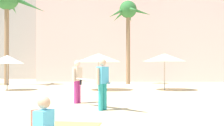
# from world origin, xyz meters

# --- Properties ---
(hotel_pink) EXTENTS (23.01, 11.99, 14.31)m
(hotel_pink) POSITION_xyz_m (4.67, 28.69, 7.15)
(hotel_pink) COLOR beige
(hotel_pink) RESTS_ON ground
(palm_tree_far_left) EXTENTS (3.72, 3.82, 6.94)m
(palm_tree_far_left) POSITION_xyz_m (1.91, 19.21, 5.68)
(palm_tree_far_left) COLOR #896B4C
(palm_tree_far_left) RESTS_ON ground
(palm_tree_left) EXTENTS (6.10, 6.18, 7.77)m
(palm_tree_left) POSITION_xyz_m (-7.60, 17.40, 6.44)
(palm_tree_left) COLOR #896B4C
(palm_tree_left) RESTS_ON ground
(cafe_umbrella_1) EXTENTS (2.71, 2.71, 2.25)m
(cafe_umbrella_1) POSITION_xyz_m (-0.05, 12.81, 1.99)
(cafe_umbrella_1) COLOR gray
(cafe_umbrella_1) RESTS_ON ground
(cafe_umbrella_2) EXTENTS (2.02, 2.02, 2.14)m
(cafe_umbrella_2) POSITION_xyz_m (-5.63, 12.54, 1.88)
(cafe_umbrella_2) COLOR gray
(cafe_umbrella_2) RESTS_ON ground
(cafe_umbrella_4) EXTENTS (2.61, 2.61, 2.24)m
(cafe_umbrella_4) POSITION_xyz_m (3.99, 12.95, 2.00)
(cafe_umbrella_4) COLOR gray
(cafe_umbrella_4) RESTS_ON ground
(beach_towel) EXTENTS (1.64, 1.11, 0.01)m
(beach_towel) POSITION_xyz_m (0.02, 1.97, 0.01)
(beach_towel) COLOR #F4CC4C
(beach_towel) RESTS_ON ground
(backpack) EXTENTS (0.35, 0.35, 0.42)m
(backpack) POSITION_xyz_m (-0.61, 1.76, 0.20)
(backpack) COLOR brown
(backpack) RESTS_ON ground
(person_far_right) EXTENTS (2.36, 2.09, 1.70)m
(person_far_right) POSITION_xyz_m (0.72, 4.64, 0.92)
(person_far_right) COLOR teal
(person_far_right) RESTS_ON ground
(person_far_left) EXTENTS (0.36, 0.59, 1.68)m
(person_far_left) POSITION_xyz_m (-0.39, 6.33, 0.92)
(person_far_left) COLOR #B7337F
(person_far_left) RESTS_ON ground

